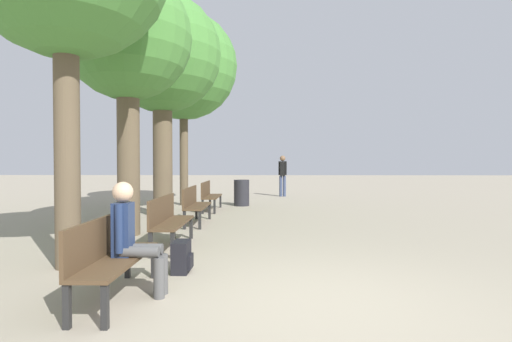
{
  "coord_description": "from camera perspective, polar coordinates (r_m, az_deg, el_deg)",
  "views": [
    {
      "loc": [
        -0.48,
        -4.16,
        1.48
      ],
      "look_at": [
        -0.65,
        4.74,
        1.28
      ],
      "focal_mm": 28.0,
      "sensor_mm": 36.0,
      "label": 1
    }
  ],
  "objects": [
    {
      "name": "bench_row_3",
      "position": [
        12.24,
        -6.7,
        -3.24
      ],
      "size": [
        0.43,
        1.66,
        0.88
      ],
      "color": "#4C3823",
      "rests_on": "ground_plane"
    },
    {
      "name": "person_seated",
      "position": [
        4.66,
        -17.11,
        -8.77
      ],
      "size": [
        0.59,
        0.33,
        1.26
      ],
      "color": "#4C4C4C",
      "rests_on": "ground_plane"
    },
    {
      "name": "bench_row_2",
      "position": [
        9.67,
        -8.82,
        -4.46
      ],
      "size": [
        0.43,
        1.66,
        0.88
      ],
      "color": "#4C3823",
      "rests_on": "ground_plane"
    },
    {
      "name": "tree_row_2",
      "position": [
        11.45,
        -13.26,
        15.68
      ],
      "size": [
        3.17,
        3.17,
        5.99
      ],
      "color": "brown",
      "rests_on": "ground_plane"
    },
    {
      "name": "bench_row_1",
      "position": [
        7.13,
        -12.47,
        -6.54
      ],
      "size": [
        0.43,
        1.66,
        0.88
      ],
      "color": "#4C3823",
      "rests_on": "ground_plane"
    },
    {
      "name": "tree_row_1",
      "position": [
        8.81,
        -17.87,
        17.36
      ],
      "size": [
        2.57,
        2.57,
        5.3
      ],
      "color": "brown",
      "rests_on": "ground_plane"
    },
    {
      "name": "bench_row_0",
      "position": [
        4.67,
        -20.15,
        -10.77
      ],
      "size": [
        0.43,
        1.66,
        0.88
      ],
      "color": "#4C3823",
      "rests_on": "ground_plane"
    },
    {
      "name": "trash_bin",
      "position": [
        13.48,
        -2.08,
        -3.13
      ],
      "size": [
        0.52,
        0.52,
        0.87
      ],
      "color": "#232328",
      "rests_on": "ground_plane"
    },
    {
      "name": "ground_plane",
      "position": [
        4.44,
        7.63,
        -18.21
      ],
      "size": [
        80.0,
        80.0,
        0.0
      ],
      "primitive_type": "plane",
      "color": "gray"
    },
    {
      "name": "pedestrian_near",
      "position": [
        17.09,
        3.82,
        -0.29
      ],
      "size": [
        0.35,
        0.26,
        1.75
      ],
      "color": "#384260",
      "rests_on": "ground_plane"
    },
    {
      "name": "backpack",
      "position": [
        5.56,
        -10.56,
        -11.98
      ],
      "size": [
        0.25,
        0.36,
        0.42
      ],
      "color": "black",
      "rests_on": "ground_plane"
    },
    {
      "name": "tree_row_3",
      "position": [
        14.25,
        -10.32,
        14.48
      ],
      "size": [
        3.66,
        3.66,
        6.58
      ],
      "color": "brown",
      "rests_on": "ground_plane"
    }
  ]
}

